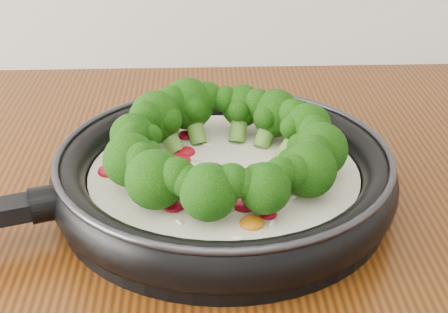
{
  "coord_description": "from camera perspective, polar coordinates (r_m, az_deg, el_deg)",
  "views": [
    {
      "loc": [
        0.04,
        0.55,
        1.25
      ],
      "look_at": [
        0.07,
        1.11,
        0.95
      ],
      "focal_mm": 53.56,
      "sensor_mm": 36.0,
      "label": 1
    }
  ],
  "objects": [
    {
      "name": "skillet",
      "position": [
        0.64,
        -0.29,
        -1.05
      ],
      "size": [
        0.54,
        0.42,
        0.1
      ],
      "color": "black",
      "rests_on": "counter"
    }
  ]
}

